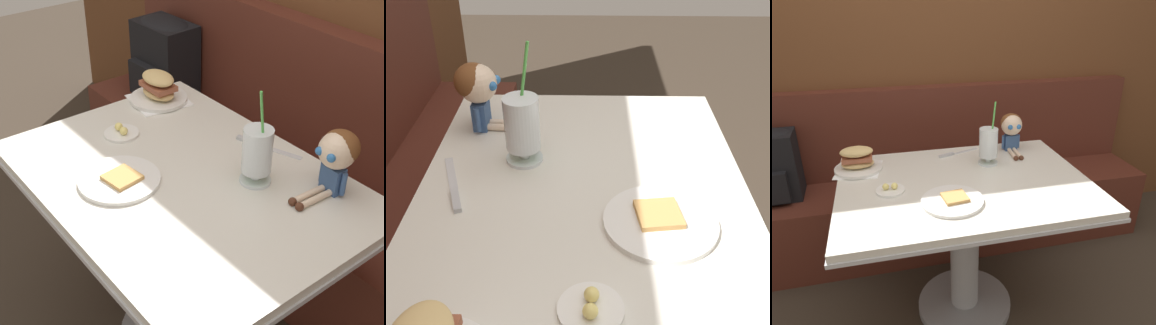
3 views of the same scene
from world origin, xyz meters
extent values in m
cube|color=#512319|center=(0.00, 0.77, 0.23)|extent=(2.60, 0.48, 0.45)
cube|color=#512319|center=(0.00, 0.96, 0.73)|extent=(2.60, 0.10, 0.55)
cube|color=silver|center=(0.00, 0.18, 0.72)|extent=(1.10, 0.80, 0.03)
cube|color=#B7BABF|center=(0.00, 0.18, 0.70)|extent=(1.11, 0.81, 0.02)
cylinder|color=#A5A8AD|center=(0.00, 0.18, 0.37)|extent=(0.14, 0.14, 0.65)
cylinder|color=white|center=(-0.09, 0.01, 0.75)|extent=(0.25, 0.25, 0.01)
cube|color=tan|center=(-0.08, 0.01, 0.76)|extent=(0.11, 0.11, 0.01)
cylinder|color=silver|center=(0.16, 0.34, 0.74)|extent=(0.10, 0.10, 0.01)
cylinder|color=silver|center=(0.16, 0.34, 0.77)|extent=(0.03, 0.03, 0.03)
cylinder|color=silver|center=(0.16, 0.34, 0.85)|extent=(0.09, 0.09, 0.14)
cylinder|color=#ADE0A8|center=(0.16, 0.34, 0.84)|extent=(0.08, 0.08, 0.12)
cylinder|color=#51B74C|center=(0.18, 0.33, 0.95)|extent=(0.01, 0.04, 0.22)
cube|color=white|center=(-0.46, 0.41, 0.74)|extent=(0.23, 0.23, 0.00)
cylinder|color=white|center=(-0.46, 0.41, 0.75)|extent=(0.22, 0.22, 0.01)
ellipsoid|color=tan|center=(-0.46, 0.41, 0.77)|extent=(0.15, 0.10, 0.04)
cube|color=#995138|center=(-0.46, 0.41, 0.80)|extent=(0.14, 0.09, 0.02)
ellipsoid|color=tan|center=(-0.46, 0.41, 0.83)|extent=(0.15, 0.10, 0.04)
cylinder|color=white|center=(-0.33, 0.16, 0.74)|extent=(0.12, 0.12, 0.01)
sphere|color=#F4E07A|center=(-0.34, 0.16, 0.76)|extent=(0.03, 0.03, 0.03)
sphere|color=#F4E07A|center=(-0.31, 0.16, 0.76)|extent=(0.03, 0.03, 0.03)
cube|color=silver|center=(0.09, 0.52, 0.74)|extent=(0.14, 0.07, 0.00)
cube|color=#B2B5BA|center=(-0.02, 0.47, 0.75)|extent=(0.09, 0.05, 0.01)
cube|color=#385689|center=(0.33, 0.48, 0.78)|extent=(0.07, 0.04, 0.08)
sphere|color=beige|center=(0.33, 0.48, 0.88)|extent=(0.11, 0.11, 0.11)
ellipsoid|color=brown|center=(0.33, 0.49, 0.89)|extent=(0.12, 0.11, 0.10)
sphere|color=#2D6BB2|center=(0.30, 0.43, 0.88)|extent=(0.03, 0.03, 0.03)
sphere|color=#2D6BB2|center=(0.35, 0.43, 0.88)|extent=(0.03, 0.03, 0.03)
cylinder|color=beige|center=(0.31, 0.40, 0.75)|extent=(0.03, 0.12, 0.02)
cylinder|color=beige|center=(0.34, 0.40, 0.75)|extent=(0.03, 0.12, 0.02)
sphere|color=#4C2819|center=(0.31, 0.34, 0.75)|extent=(0.03, 0.03, 0.03)
sphere|color=#4C2819|center=(0.33, 0.34, 0.75)|extent=(0.03, 0.03, 0.03)
cylinder|color=#385689|center=(0.29, 0.48, 0.79)|extent=(0.02, 0.02, 0.07)
cylinder|color=#385689|center=(0.37, 0.48, 0.79)|extent=(0.02, 0.02, 0.07)
cube|color=black|center=(-0.95, 0.79, 0.64)|extent=(0.31, 0.21, 0.38)
cube|color=black|center=(-0.95, 0.67, 0.56)|extent=(0.21, 0.06, 0.17)
ellipsoid|color=black|center=(-0.95, 0.79, 0.82)|extent=(0.29, 0.20, 0.07)
camera|label=1|loc=(1.11, -0.64, 1.70)|focal=51.28mm
camera|label=2|loc=(-0.86, 0.17, 1.42)|focal=43.38mm
camera|label=3|loc=(-0.34, -1.20, 1.47)|focal=33.52mm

